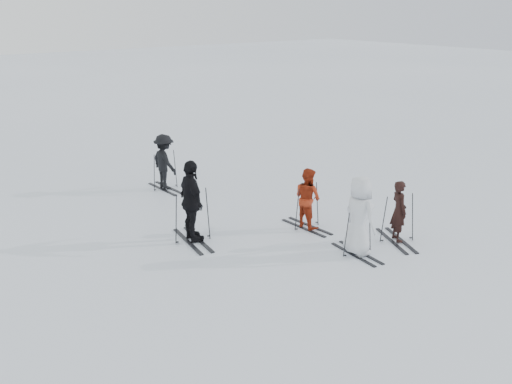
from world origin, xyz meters
TOP-DOWN VIEW (x-y plane):
  - ground at (0.00, 0.00)m, footprint 120.00×120.00m
  - skier_near_dark at (2.26, -1.72)m, footprint 0.56×0.65m
  - skier_red at (1.11, 0.27)m, footprint 0.63×0.79m
  - skier_grey at (0.93, -1.67)m, footprint 0.68×0.96m
  - skier_uphill_left at (-1.72, 1.29)m, footprint 0.67×1.24m
  - skier_uphill_far at (-0.26, 5.37)m, footprint 0.68×1.13m
  - skis_near_dark at (2.26, -1.72)m, footprint 1.92×1.52m
  - skis_red at (1.11, 0.27)m, footprint 1.66×0.93m
  - skis_grey at (0.93, -1.67)m, footprint 1.65×0.99m
  - skis_uphill_left at (-1.72, 1.29)m, footprint 1.97×1.26m
  - skis_uphill_far at (-0.26, 5.37)m, footprint 1.71×0.95m

SIDE VIEW (x-z plane):
  - ground at x=0.00m, z-range 0.00..0.00m
  - skis_grey at x=0.93m, z-range 0.00..1.14m
  - skis_red at x=1.11m, z-range 0.00..1.19m
  - skis_uphill_far at x=-0.26m, z-range 0.00..1.23m
  - skis_near_dark at x=2.26m, z-range 0.00..1.24m
  - skis_uphill_left at x=-1.72m, z-range 0.00..1.34m
  - skier_near_dark at x=2.26m, z-range 0.00..1.51m
  - skier_red at x=1.11m, z-range 0.00..1.57m
  - skier_uphill_far at x=-0.26m, z-range 0.00..1.71m
  - skier_grey at x=0.93m, z-range 0.00..1.85m
  - skier_uphill_left at x=-1.72m, z-range 0.00..2.01m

